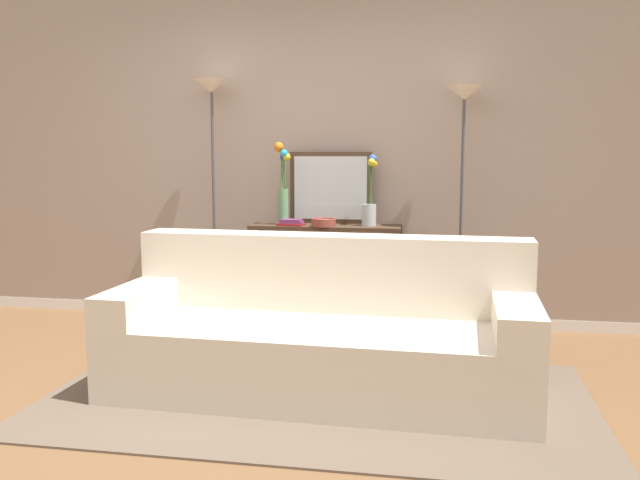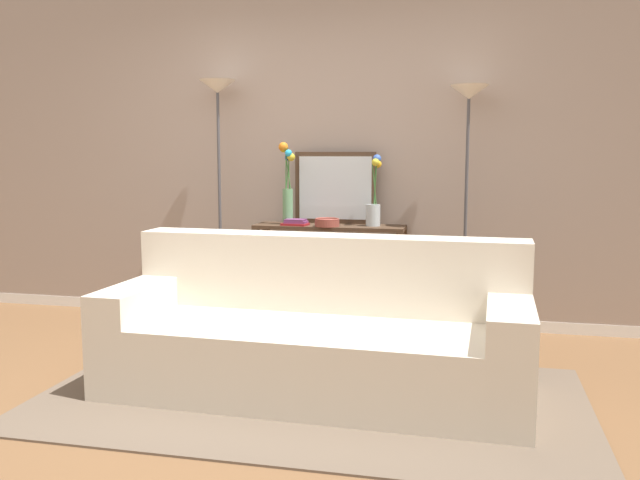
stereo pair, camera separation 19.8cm
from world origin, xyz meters
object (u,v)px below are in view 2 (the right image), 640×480
at_px(book_row_under_console, 285,319).
at_px(vase_short_flowers, 374,202).
at_px(couch, 317,338).
at_px(floor_lamp_left, 218,134).
at_px(vase_tall_flowers, 287,186).
at_px(wall_mirror, 335,188).
at_px(fruit_bowl, 327,222).
at_px(book_stack, 295,222).
at_px(console_table, 330,259).
at_px(floor_lamp_right, 468,141).

bearing_deg(book_row_under_console, vase_short_flowers, 1.32).
bearing_deg(couch, vase_short_flowers, 85.05).
height_order(floor_lamp_left, vase_tall_flowers, floor_lamp_left).
distance_m(wall_mirror, vase_short_flowers, 0.36).
distance_m(vase_short_flowers, fruit_bowl, 0.39).
bearing_deg(book_stack, couch, -70.01).
height_order(couch, floor_lamp_left, floor_lamp_left).
relative_size(floor_lamp_left, vase_short_flowers, 3.58).
height_order(wall_mirror, vase_tall_flowers, vase_tall_flowers).
distance_m(couch, book_row_under_console, 1.52).
xyz_separation_m(console_table, floor_lamp_right, (1.02, 0.01, 0.91)).
bearing_deg(book_row_under_console, book_stack, -32.85).
bearing_deg(wall_mirror, fruit_bowl, -94.24).
xyz_separation_m(floor_lamp_right, fruit_bowl, (-1.03, -0.10, -0.61)).
bearing_deg(fruit_bowl, book_stack, 175.36).
relative_size(floor_lamp_right, book_stack, 8.90).
relative_size(floor_lamp_right, book_row_under_console, 8.37).
height_order(floor_lamp_right, book_row_under_console, floor_lamp_right).
xyz_separation_m(couch, vase_short_flowers, (0.12, 1.39, 0.69)).
relative_size(couch, floor_lamp_right, 1.29).
bearing_deg(book_row_under_console, wall_mirror, 18.80).
distance_m(couch, floor_lamp_left, 2.15).
bearing_deg(book_stack, fruit_bowl, -4.64).
height_order(wall_mirror, book_row_under_console, wall_mirror).
height_order(vase_short_flowers, book_stack, vase_short_flowers).
xyz_separation_m(fruit_bowl, book_row_under_console, (-0.36, 0.09, -0.79)).
bearing_deg(vase_short_flowers, vase_tall_flowers, -178.19).
bearing_deg(vase_tall_flowers, vase_short_flowers, 1.81).
height_order(floor_lamp_right, book_stack, floor_lamp_right).
bearing_deg(wall_mirror, book_stack, -143.44).
relative_size(console_table, vase_short_flowers, 2.15).
xyz_separation_m(couch, floor_lamp_left, (-1.12, 1.38, 1.21)).
bearing_deg(couch, book_row_under_console, 113.03).
bearing_deg(fruit_bowl, vase_short_flowers, 17.60).
xyz_separation_m(console_table, book_stack, (-0.26, -0.07, 0.29)).
distance_m(wall_mirror, book_stack, 0.43).
bearing_deg(floor_lamp_left, couch, -50.91).
height_order(fruit_bowl, book_stack, fruit_bowl).
xyz_separation_m(wall_mirror, fruit_bowl, (-0.02, -0.22, -0.25)).
bearing_deg(vase_short_flowers, console_table, -177.27).
distance_m(floor_lamp_right, vase_short_flowers, 0.82).
relative_size(floor_lamp_right, vase_tall_flowers, 2.92).
distance_m(console_table, vase_short_flowers, 0.56).
xyz_separation_m(couch, console_table, (-0.22, 1.38, 0.24)).
bearing_deg(vase_short_flowers, floor_lamp_left, -179.52).
distance_m(floor_lamp_left, vase_short_flowers, 1.35).
xyz_separation_m(couch, fruit_bowl, (-0.22, 1.28, 0.54)).
xyz_separation_m(vase_tall_flowers, book_stack, (0.08, -0.07, -0.28)).
height_order(floor_lamp_left, wall_mirror, floor_lamp_left).
relative_size(fruit_bowl, book_stack, 0.90).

